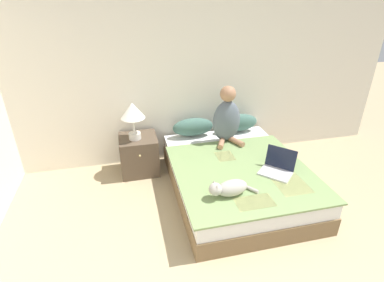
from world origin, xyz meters
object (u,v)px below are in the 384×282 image
Objects in this scene: pillow_near at (193,127)px; table_lamp at (133,113)px; cat_tabby at (229,188)px; bed at (236,177)px; pillow_far at (238,123)px; person_sitting at (227,118)px; nightstand at (139,154)px; laptop_open at (277,168)px.

table_lamp is at bearing -169.95° from pillow_near.
pillow_near is 1.41m from cat_tabby.
bed is 0.96m from pillow_far.
cat_tabby is (-0.37, -1.15, -0.24)m from person_sitting.
nightstand is at bearing -175.65° from pillow_far.
pillow_far is 1.09× the size of cat_tabby.
pillow_far is at bearing 68.63° from bed.
table_lamp is at bearing -64.32° from cat_tabby.
laptop_open is (0.67, 0.28, -0.03)m from cat_tabby.
pillow_near is 0.51m from person_sitting.
pillow_near is at bearing 111.40° from bed.
laptop_open is (0.03, -1.13, -0.07)m from pillow_far.
bed is at bearing -125.53° from cat_tabby.
person_sitting reaches higher than laptop_open.
person_sitting is at bearing -7.43° from nightstand.
laptop_open reaches higher than nightstand.
laptop_open is at bearing -39.04° from bed.
cat_tabby is (-0.31, -0.57, 0.29)m from bed.
cat_tabby is at bearing -114.35° from pillow_far.
pillow_far is 1.29× the size of laptop_open.
laptop_open is at bearing -58.70° from pillow_near.
table_lamp is (-0.81, 1.26, 0.37)m from cat_tabby.
person_sitting is at bearing -114.85° from cat_tabby.
person_sitting is (0.06, 0.58, 0.53)m from bed.
cat_tabby reaches higher than bed.
cat_tabby is at bearing -57.28° from table_lamp.
nightstand reaches higher than bed.
bed is 0.71m from cat_tabby.
person_sitting reaches higher than cat_tabby.
nightstand is (-1.44, 1.02, -0.20)m from laptop_open.
laptop_open is 0.87× the size of nightstand.
pillow_near is 1.17× the size of table_lamp.
pillow_near reaches higher than bed.
person_sitting is 1.70× the size of laptop_open.
nightstand is at bearing -169.04° from laptop_open.
laptop_open is (0.30, -0.87, -0.27)m from person_sitting.
pillow_near is 1.32m from laptop_open.
pillow_near is 1.09× the size of cat_tabby.
pillow_far is 1.45m from nightstand.
pillow_far is at bearing 43.91° from person_sitting.
bed is 3.70× the size of cat_tabby.
cat_tabby is 1.08× the size of table_lamp.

